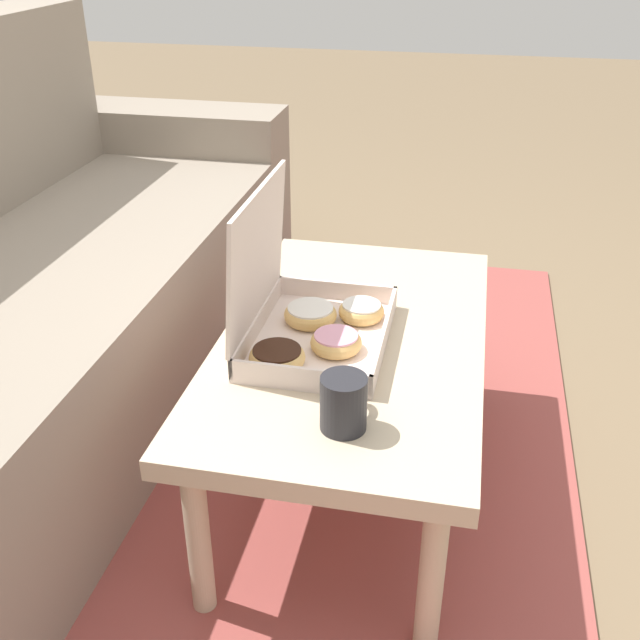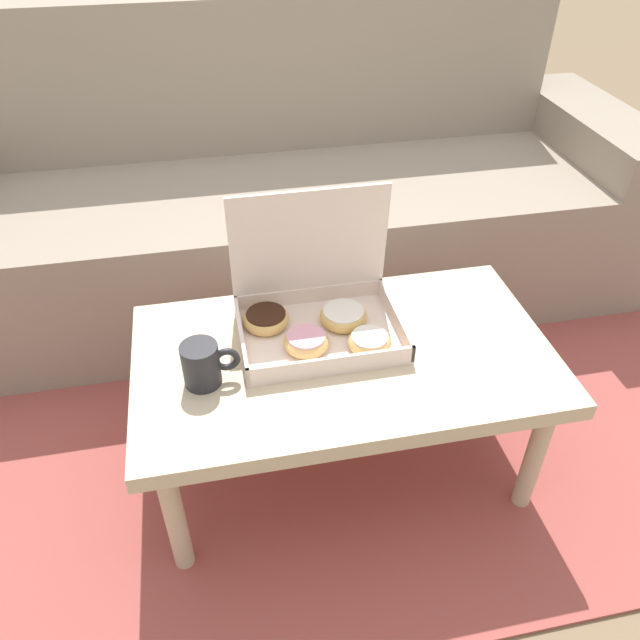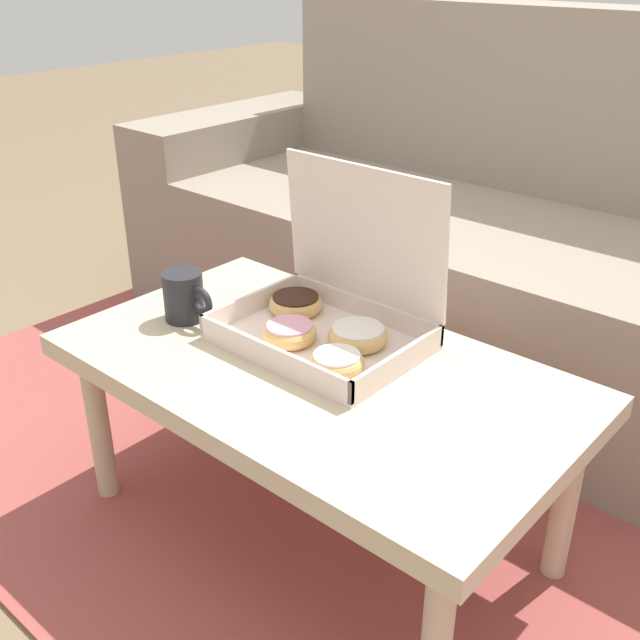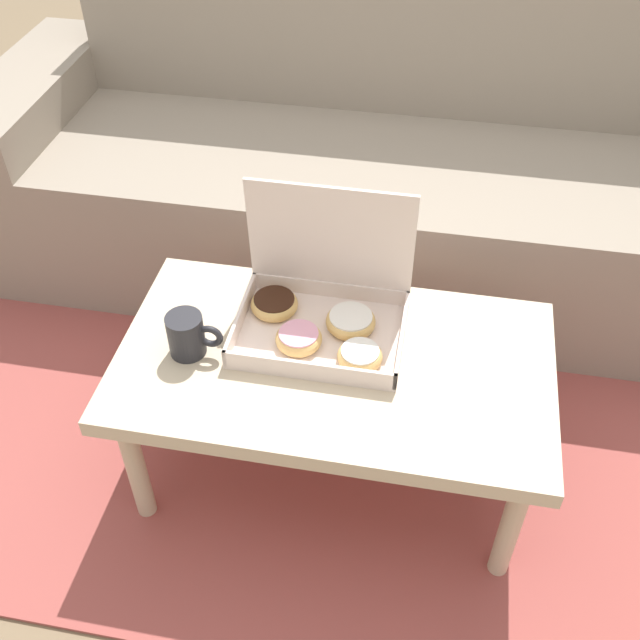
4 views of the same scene
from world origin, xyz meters
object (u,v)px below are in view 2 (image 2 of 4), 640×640
Objects in this scene: couch at (285,204)px; coffee_mug at (203,364)px; coffee_table at (343,366)px; pastry_box at (318,312)px.

couch is 0.97m from coffee_mug.
coffee_table is 2.55× the size of pastry_box.
coffee_table is at bearing -90.00° from couch.
coffee_mug is at bearing -108.94° from couch.
couch reaches higher than coffee_table.
pastry_box is at bearing 116.50° from coffee_table.
coffee_table is 0.33m from coffee_mug.
couch is at bearing 90.00° from coffee_table.
pastry_box is 0.29m from coffee_mug.
couch reaches higher than pastry_box.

